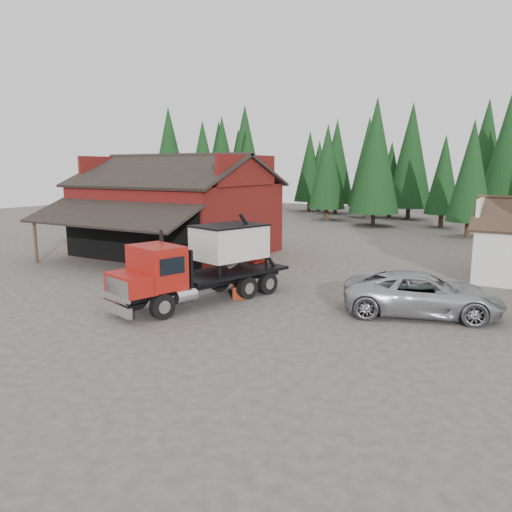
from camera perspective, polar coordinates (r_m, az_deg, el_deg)
The scene contains 9 objects.
ground at distance 22.90m, azimuth -3.47°, elevation -5.61°, with size 120.00×120.00×0.00m, color #483E38.
red_barn at distance 36.76m, azimuth -9.07°, elevation 4.51°, with size 12.80×13.63×7.18m.
conifer_backdrop at distance 61.79m, azimuth 18.99°, elevation 3.80°, with size 76.00×16.00×16.00m, color black, non-canonical shape.
near_pine_a at distance 57.62m, azimuth -6.07°, elevation 10.25°, with size 4.40×4.40×11.40m.
near_pine_b at distance 48.64m, azimuth 23.42°, elevation 8.93°, with size 3.96×3.96×10.40m.
near_pine_d at distance 54.75m, azimuth 13.50°, elevation 11.09°, with size 5.28×5.28×13.40m.
feed_truck at distance 23.18m, azimuth -5.94°, elevation -0.65°, with size 4.78×9.28×4.05m.
silver_car at distance 22.31m, azimuth 18.43°, elevation -4.14°, with size 3.01×6.53×1.81m, color #A6A8AE.
equip_box at distance 24.16m, azimuth -1.83°, elevation -4.03°, with size 0.70×1.10×0.60m, color maroon.
Camera 1 is at (12.42, -18.21, 6.20)m, focal length 35.00 mm.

